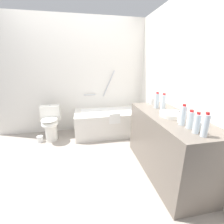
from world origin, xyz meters
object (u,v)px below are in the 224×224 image
(sink_basin, at_px, (172,114))
(sink_faucet, at_px, (184,113))
(water_bottle_4, at_px, (157,101))
(water_bottle_5, at_px, (197,124))
(water_bottle_2, at_px, (190,120))
(water_bottle_3, at_px, (183,115))
(toilet, at_px, (51,122))
(drinking_glass_2, at_px, (199,126))
(drinking_glass_0, at_px, (152,101))
(toilet_paper_roll, at_px, (40,139))
(water_bottle_0, at_px, (205,125))
(water_bottle_1, at_px, (163,102))
(drinking_glass_1, at_px, (181,119))
(bathtub, at_px, (111,121))

(sink_basin, bearing_deg, sink_faucet, 0.00)
(water_bottle_4, height_order, water_bottle_5, water_bottle_4)
(sink_faucet, bearing_deg, water_bottle_2, -119.22)
(sink_basin, bearing_deg, water_bottle_3, -100.79)
(toilet, bearing_deg, drinking_glass_2, 43.02)
(sink_faucet, distance_m, water_bottle_2, 0.42)
(sink_basin, distance_m, sink_faucet, 0.17)
(toilet, distance_m, sink_basin, 2.25)
(drinking_glass_0, bearing_deg, water_bottle_2, -93.10)
(water_bottle_5, height_order, toilet_paper_roll, water_bottle_5)
(water_bottle_3, xyz_separation_m, toilet_paper_roll, (-1.89, 1.54, -0.88))
(toilet, xyz_separation_m, water_bottle_0, (1.70, -1.90, 0.58))
(water_bottle_0, bearing_deg, water_bottle_4, 88.76)
(sink_basin, xyz_separation_m, water_bottle_4, (-0.01, 0.39, 0.09))
(sink_basin, height_order, water_bottle_5, water_bottle_5)
(water_bottle_4, xyz_separation_m, water_bottle_5, (-0.04, -0.87, -0.02))
(water_bottle_1, bearing_deg, drinking_glass_2, -91.06)
(drinking_glass_2, bearing_deg, water_bottle_2, 124.30)
(sink_basin, bearing_deg, water_bottle_5, -96.06)
(water_bottle_1, xyz_separation_m, drinking_glass_0, (-0.01, 0.33, -0.06))
(water_bottle_2, distance_m, drinking_glass_0, 0.97)
(sink_basin, bearing_deg, drinking_glass_1, -95.84)
(sink_faucet, distance_m, drinking_glass_1, 0.28)
(bathtub, xyz_separation_m, sink_faucet, (0.69, -1.39, 0.59))
(drinking_glass_0, bearing_deg, sink_faucet, -75.84)
(water_bottle_2, xyz_separation_m, water_bottle_5, (-0.02, -0.11, 0.01))
(toilet, bearing_deg, sink_basin, 50.73)
(sink_faucet, height_order, drinking_glass_1, drinking_glass_1)
(bathtub, relative_size, toilet, 2.22)
(drinking_glass_2, bearing_deg, drinking_glass_0, 89.77)
(water_bottle_0, relative_size, drinking_glass_0, 2.27)
(water_bottle_4, relative_size, water_bottle_5, 1.15)
(drinking_glass_2, bearing_deg, water_bottle_5, -147.82)
(sink_faucet, distance_m, water_bottle_3, 0.36)
(toilet, height_order, drinking_glass_1, drinking_glass_1)
(water_bottle_1, bearing_deg, toilet_paper_roll, 153.49)
(sink_faucet, xyz_separation_m, drinking_glass_2, (-0.16, -0.44, 0.01))
(water_bottle_3, height_order, drinking_glass_0, water_bottle_3)
(water_bottle_3, xyz_separation_m, water_bottle_4, (0.04, 0.66, 0.00))
(water_bottle_4, bearing_deg, toilet_paper_roll, 155.77)
(water_bottle_1, height_order, toilet_paper_roll, water_bottle_1)
(toilet, bearing_deg, water_bottle_2, 43.38)
(drinking_glass_2, bearing_deg, water_bottle_3, 113.36)
(sink_faucet, height_order, water_bottle_3, water_bottle_3)
(drinking_glass_1, bearing_deg, water_bottle_1, 83.92)
(sink_basin, bearing_deg, drinking_glass_0, 88.01)
(water_bottle_1, relative_size, water_bottle_5, 1.16)
(water_bottle_0, xyz_separation_m, drinking_glass_1, (0.01, 0.35, -0.06))
(water_bottle_0, xyz_separation_m, water_bottle_2, (-0.00, 0.19, -0.02))
(toilet, relative_size, sink_faucet, 4.48)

